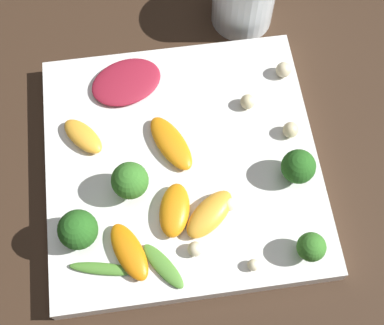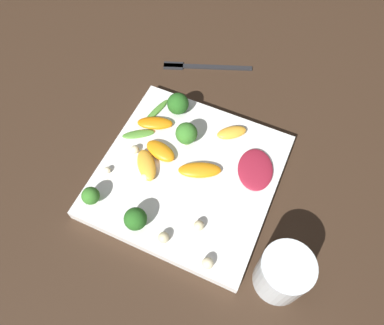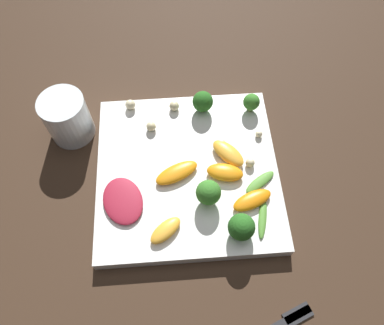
# 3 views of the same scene
# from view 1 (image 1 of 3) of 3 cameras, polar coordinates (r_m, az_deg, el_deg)

# --- Properties ---
(ground_plane) EXTENTS (2.40, 2.40, 0.00)m
(ground_plane) POSITION_cam_1_polar(r_m,az_deg,el_deg) (0.63, -1.05, -0.57)
(ground_plane) COLOR #382619
(plate) EXTENTS (0.31, 0.31, 0.02)m
(plate) POSITION_cam_1_polar(r_m,az_deg,el_deg) (0.61, -1.07, -0.13)
(plate) COLOR white
(plate) RESTS_ON ground_plane
(radicchio_leaf_0) EXTENTS (0.09, 0.10, 0.01)m
(radicchio_leaf_0) POSITION_cam_1_polar(r_m,az_deg,el_deg) (0.65, -7.02, 8.53)
(radicchio_leaf_0) COLOR maroon
(radicchio_leaf_0) RESTS_ON plate
(orange_segment_0) EXTENTS (0.06, 0.06, 0.01)m
(orange_segment_0) POSITION_cam_1_polar(r_m,az_deg,el_deg) (0.62, -11.55, 2.76)
(orange_segment_0) COLOR #FCAD33
(orange_segment_0) RESTS_ON plate
(orange_segment_1) EXTENTS (0.07, 0.05, 0.01)m
(orange_segment_1) POSITION_cam_1_polar(r_m,az_deg,el_deg) (0.56, -6.71, -9.44)
(orange_segment_1) COLOR orange
(orange_segment_1) RESTS_ON plate
(orange_segment_2) EXTENTS (0.08, 0.06, 0.01)m
(orange_segment_2) POSITION_cam_1_polar(r_m,az_deg,el_deg) (0.60, -2.26, 2.08)
(orange_segment_2) COLOR orange
(orange_segment_2) RESTS_ON plate
(orange_segment_3) EXTENTS (0.07, 0.05, 0.02)m
(orange_segment_3) POSITION_cam_1_polar(r_m,az_deg,el_deg) (0.57, -1.88, -5.10)
(orange_segment_3) COLOR orange
(orange_segment_3) RESTS_ON plate
(orange_segment_4) EXTENTS (0.07, 0.07, 0.02)m
(orange_segment_4) POSITION_cam_1_polar(r_m,az_deg,el_deg) (0.57, 1.89, -5.53)
(orange_segment_4) COLOR #FCAD33
(orange_segment_4) RESTS_ON plate
(broccoli_floret_0) EXTENTS (0.04, 0.04, 0.04)m
(broccoli_floret_0) POSITION_cam_1_polar(r_m,az_deg,el_deg) (0.56, -12.08, -7.03)
(broccoli_floret_0) COLOR #84AD5B
(broccoli_floret_0) RESTS_ON plate
(broccoli_floret_1) EXTENTS (0.04, 0.04, 0.05)m
(broccoli_floret_1) POSITION_cam_1_polar(r_m,az_deg,el_deg) (0.57, -6.63, -1.97)
(broccoli_floret_1) COLOR #7A9E51
(broccoli_floret_1) RESTS_ON plate
(broccoli_floret_2) EXTENTS (0.03, 0.03, 0.04)m
(broccoli_floret_2) POSITION_cam_1_polar(r_m,az_deg,el_deg) (0.56, 12.60, -8.81)
(broccoli_floret_2) COLOR #84AD5B
(broccoli_floret_2) RESTS_ON plate
(broccoli_floret_3) EXTENTS (0.04, 0.04, 0.04)m
(broccoli_floret_3) POSITION_cam_1_polar(r_m,az_deg,el_deg) (0.59, 11.28, -0.45)
(broccoli_floret_3) COLOR #84AD5B
(broccoli_floret_3) RESTS_ON plate
(arugula_sprig_0) EXTENTS (0.06, 0.05, 0.01)m
(arugula_sprig_0) POSITION_cam_1_polar(r_m,az_deg,el_deg) (0.56, -3.09, -10.98)
(arugula_sprig_0) COLOR #518E33
(arugula_sprig_0) RESTS_ON plate
(arugula_sprig_1) EXTENTS (0.03, 0.07, 0.01)m
(arugula_sprig_1) POSITION_cam_1_polar(r_m,az_deg,el_deg) (0.57, -9.47, -11.12)
(arugula_sprig_1) COLOR #518E33
(arugula_sprig_1) RESTS_ON plate
(macadamia_nut_0) EXTENTS (0.01, 0.01, 0.01)m
(macadamia_nut_0) POSITION_cam_1_polar(r_m,az_deg,el_deg) (0.56, 6.57, -10.81)
(macadamia_nut_0) COLOR beige
(macadamia_nut_0) RESTS_ON plate
(macadamia_nut_1) EXTENTS (0.01, 0.01, 0.01)m
(macadamia_nut_1) POSITION_cam_1_polar(r_m,az_deg,el_deg) (0.58, 3.95, -4.47)
(macadamia_nut_1) COLOR beige
(macadamia_nut_1) RESTS_ON plate
(macadamia_nut_2) EXTENTS (0.02, 0.02, 0.02)m
(macadamia_nut_2) POSITION_cam_1_polar(r_m,az_deg,el_deg) (0.56, 0.34, -9.22)
(macadamia_nut_2) COLOR beige
(macadamia_nut_2) RESTS_ON plate
(macadamia_nut_3) EXTENTS (0.02, 0.02, 0.02)m
(macadamia_nut_3) POSITION_cam_1_polar(r_m,az_deg,el_deg) (0.62, 10.48, 3.45)
(macadamia_nut_3) COLOR beige
(macadamia_nut_3) RESTS_ON plate
(macadamia_nut_4) EXTENTS (0.02, 0.02, 0.02)m
(macadamia_nut_4) POSITION_cam_1_polar(r_m,az_deg,el_deg) (0.63, 5.96, 6.47)
(macadamia_nut_4) COLOR beige
(macadamia_nut_4) RESTS_ON plate
(macadamia_nut_5) EXTENTS (0.02, 0.02, 0.02)m
(macadamia_nut_5) POSITION_cam_1_polar(r_m,az_deg,el_deg) (0.66, 9.74, 9.72)
(macadamia_nut_5) COLOR beige
(macadamia_nut_5) RESTS_ON plate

